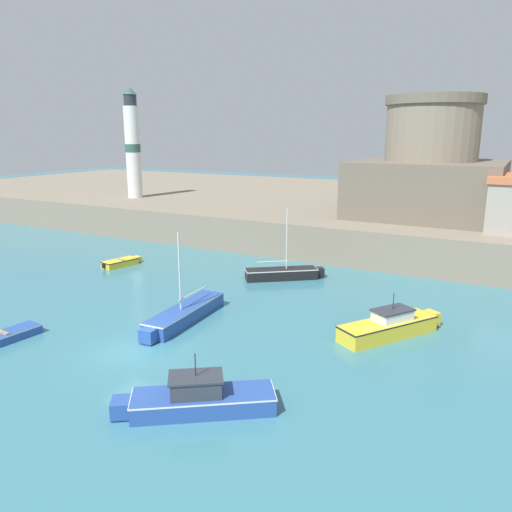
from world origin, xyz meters
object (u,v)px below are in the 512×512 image
(dinghy_yellow_1, at_px, (121,262))
(dinghy_blue_3, at_px, (1,338))
(fortress, at_px, (429,174))
(sailboat_blue_0, at_px, (184,314))
(motorboat_blue_4, at_px, (199,398))
(lighthouse, at_px, (133,145))
(motorboat_yellow_2, at_px, (390,326))
(sailboat_black_5, at_px, (283,273))

(dinghy_yellow_1, bearing_deg, dinghy_blue_3, -69.20)
(dinghy_yellow_1, relative_size, fortress, 0.28)
(sailboat_blue_0, xyz_separation_m, motorboat_blue_4, (6.10, -7.30, 0.07))
(motorboat_blue_4, relative_size, lighthouse, 0.47)
(sailboat_blue_0, distance_m, dinghy_yellow_1, 13.86)
(dinghy_blue_3, bearing_deg, lighthouse, 120.59)
(motorboat_yellow_2, relative_size, fortress, 0.48)
(dinghy_yellow_1, relative_size, motorboat_blue_4, 0.61)
(motorboat_blue_4, bearing_deg, motorboat_yellow_2, 67.12)
(dinghy_blue_3, bearing_deg, fortress, 66.02)
(motorboat_yellow_2, bearing_deg, fortress, 96.47)
(dinghy_yellow_1, distance_m, sailboat_black_5, 13.26)
(sailboat_blue_0, bearing_deg, sailboat_black_5, 83.27)
(dinghy_blue_3, distance_m, fortress, 36.21)
(dinghy_blue_3, bearing_deg, sailboat_blue_0, 47.21)
(fortress, distance_m, lighthouse, 32.20)
(motorboat_yellow_2, distance_m, motorboat_blue_4, 11.72)
(dinghy_yellow_1, distance_m, lighthouse, 21.44)
(motorboat_yellow_2, xyz_separation_m, lighthouse, (-34.52, 19.29, 8.38))
(fortress, bearing_deg, dinghy_yellow_1, -137.31)
(sailboat_blue_0, bearing_deg, motorboat_blue_4, -50.12)
(lighthouse, bearing_deg, dinghy_blue_3, -59.41)
(sailboat_blue_0, height_order, dinghy_blue_3, sailboat_blue_0)
(motorboat_yellow_2, bearing_deg, dinghy_blue_3, -148.66)
(dinghy_yellow_1, height_order, sailboat_black_5, sailboat_black_5)
(lighthouse, bearing_deg, sailboat_blue_0, -43.68)
(motorboat_yellow_2, xyz_separation_m, fortress, (-2.52, 22.20, 6.22))
(dinghy_yellow_1, xyz_separation_m, sailboat_black_5, (12.95, 2.86, 0.15))
(sailboat_blue_0, xyz_separation_m, motorboat_yellow_2, (10.65, 3.50, 0.10))
(lighthouse, bearing_deg, dinghy_yellow_1, -51.84)
(motorboat_yellow_2, distance_m, fortress, 23.19)
(sailboat_black_5, xyz_separation_m, fortress, (6.93, 15.47, 6.34))
(sailboat_black_5, xyz_separation_m, lighthouse, (-25.07, 12.56, 8.50))
(motorboat_blue_4, bearing_deg, dinghy_blue_3, 177.94)
(motorboat_yellow_2, xyz_separation_m, motorboat_blue_4, (-4.56, -10.80, -0.03))
(sailboat_blue_0, distance_m, sailboat_black_5, 10.30)
(motorboat_yellow_2, height_order, motorboat_blue_4, motorboat_blue_4)
(fortress, bearing_deg, motorboat_yellow_2, -83.53)
(sailboat_blue_0, height_order, lighthouse, lighthouse)
(dinghy_yellow_1, distance_m, dinghy_blue_3, 15.21)
(sailboat_black_5, relative_size, lighthouse, 0.42)
(sailboat_blue_0, relative_size, dinghy_blue_3, 1.65)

